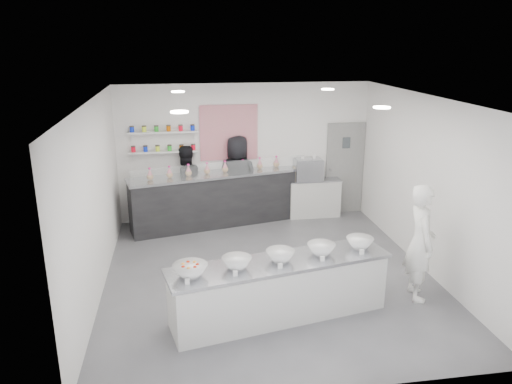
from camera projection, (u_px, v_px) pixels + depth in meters
The scene contains 26 objects.
floor at pixel (269, 275), 8.58m from camera, with size 6.00×6.00×0.00m, color #515156.
ceiling at pixel (270, 99), 7.69m from camera, with size 6.00×6.00×0.00m, color white.
back_wall at pixel (245, 152), 10.96m from camera, with size 5.50×5.50×0.00m, color white.
left_wall at pixel (95, 200), 7.72m from camera, with size 6.00×6.00×0.00m, color white.
right_wall at pixel (427, 185), 8.54m from camera, with size 6.00×6.00×0.00m, color white.
back_door at pixel (345, 168), 11.41m from camera, with size 0.88×0.04×2.10m, color gray.
pattern_panel at pixel (229, 133), 10.75m from camera, with size 1.25×0.03×1.20m, color #B71132.
jar_shelf_lower at pixel (164, 152), 10.58m from camera, with size 1.45×0.22×0.04m, color silver.
jar_shelf_upper at pixel (163, 132), 10.45m from camera, with size 1.45×0.22×0.04m, color silver.
preserve_jars at pixel (163, 139), 10.48m from camera, with size 1.45×0.10×0.56m, color #FE0C28, non-canonical shape.
downlight_0 at pixel (179, 112), 6.54m from camera, with size 0.24×0.24×0.02m, color white.
downlight_1 at pixel (382, 107), 6.96m from camera, with size 0.24×0.24×0.02m, color white.
downlight_2 at pixel (178, 92), 8.99m from camera, with size 0.24×0.24×0.02m, color white.
downlight_3 at pixel (328, 89), 9.41m from camera, with size 0.24×0.24×0.02m, color white.
prep_counter at pixel (280, 289), 7.19m from camera, with size 3.25×0.74×0.89m, color silver.
back_bar at pixel (217, 199), 10.76m from camera, with size 3.74×0.68×1.16m, color black.
sneeze_guard at pixel (221, 170), 10.25m from camera, with size 3.68×0.02×0.32m, color white.
espresso_ledge at pixel (314, 198), 11.30m from camera, with size 1.17×0.37×0.87m, color silver.
espresso_machine at pixel (308, 170), 11.08m from camera, with size 0.61×0.42×0.47m, color #93969E.
cup_stacks at pixel (297, 174), 11.06m from camera, with size 0.24×0.24×0.31m, color #947E60, non-canonical shape.
prep_bowls at pixel (280, 256), 7.03m from camera, with size 3.01×0.51×0.16m, color white, non-canonical shape.
label_cards at pixel (280, 276), 6.54m from camera, with size 2.66×0.04×0.07m, color white, non-canonical shape.
cookie_bags at pixel (216, 167), 10.55m from camera, with size 2.93×0.13×0.25m, color #E76680, non-canonical shape.
woman_prep at pixel (420, 242), 7.62m from camera, with size 0.67×0.44×1.84m, color white.
staff_left at pixel (185, 185), 10.81m from camera, with size 0.84×0.65×1.72m, color black.
staff_right at pixel (238, 178), 10.95m from camera, with size 0.93×0.61×1.91m, color black.
Camera 1 is at (-1.43, -7.64, 3.91)m, focal length 35.00 mm.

